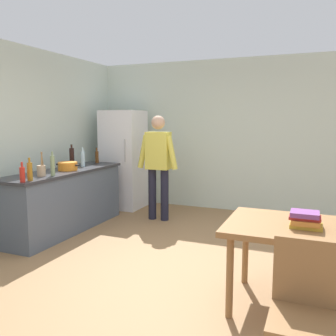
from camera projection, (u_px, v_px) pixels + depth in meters
ground_plane at (169, 272)px, 3.91m from camera, size 14.00×14.00×0.00m
wall_back at (233, 136)px, 6.48m from camera, size 6.40×0.12×2.70m
kitchen_counter at (65, 200)px, 5.34m from camera, size 0.64×2.20×0.90m
refrigerator at (124, 160)px, 6.71m from camera, size 0.70×0.67×1.80m
person at (158, 161)px, 5.83m from camera, size 0.70×0.22×1.70m
dining_table at (311, 235)px, 3.01m from camera, size 1.40×0.90×0.75m
chair at (307, 306)px, 2.14m from camera, size 0.42×0.42×0.91m
cooking_pot at (68, 166)px, 5.27m from camera, size 0.40×0.28×0.12m
utensil_jar at (41, 170)px, 4.71m from camera, size 0.11×0.11×0.32m
bottle_water_clear at (83, 159)px, 5.69m from camera, size 0.07×0.07×0.30m
bottle_oil_amber at (30, 171)px, 4.35m from camera, size 0.06×0.06×0.28m
bottle_beer_brown at (97, 157)px, 6.15m from camera, size 0.06×0.06×0.26m
bottle_sauce_red at (22, 174)px, 4.24m from camera, size 0.06×0.06×0.24m
bottle_vinegar_tall at (53, 166)px, 4.74m from camera, size 0.06×0.06×0.32m
bottle_wine_dark at (72, 156)px, 5.82m from camera, size 0.08×0.08×0.34m
book_stack at (305, 220)px, 2.95m from camera, size 0.26×0.19×0.14m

